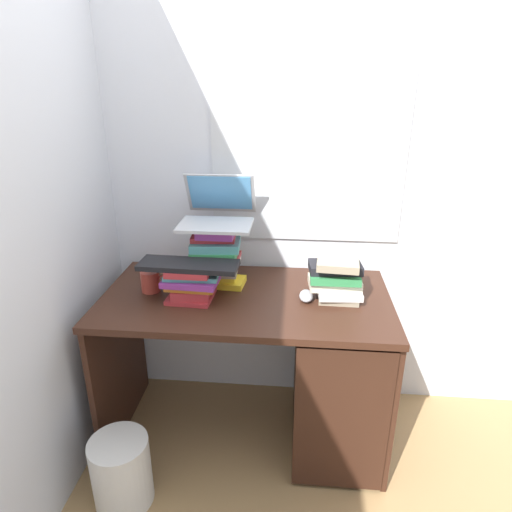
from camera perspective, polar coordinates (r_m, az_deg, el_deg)
ground_plane at (r=2.41m, az=-1.16°, el=-21.29°), size 6.00×6.00×0.00m
wall_back at (r=2.17m, az=-0.20°, el=12.55°), size 6.00×0.06×2.60m
wall_left at (r=2.02m, az=-22.94°, el=10.16°), size 0.05×6.00×2.60m
desk at (r=2.13m, az=7.46°, el=-14.02°), size 1.27×0.67×0.76m
book_stack_tall at (r=2.03m, az=-5.06°, el=0.11°), size 0.25×0.19×0.28m
book_stack_keyboard_riser at (r=1.93m, az=-8.29°, el=-3.41°), size 0.24×0.19×0.15m
book_stack_side at (r=1.94m, az=10.22°, el=-2.75°), size 0.23×0.19×0.19m
laptop at (r=2.04m, az=-4.93°, el=5.71°), size 0.32×0.32×0.21m
keyboard at (r=1.90m, az=-8.60°, el=-1.15°), size 0.43×0.16×0.02m
computer_mouse at (r=1.95m, az=6.43°, el=-5.08°), size 0.06×0.10×0.04m
mug at (r=2.05m, az=-13.29°, el=-3.14°), size 0.12×0.08×0.10m
wastebasket at (r=2.10m, az=-16.79°, el=-24.84°), size 0.24×0.24×0.31m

